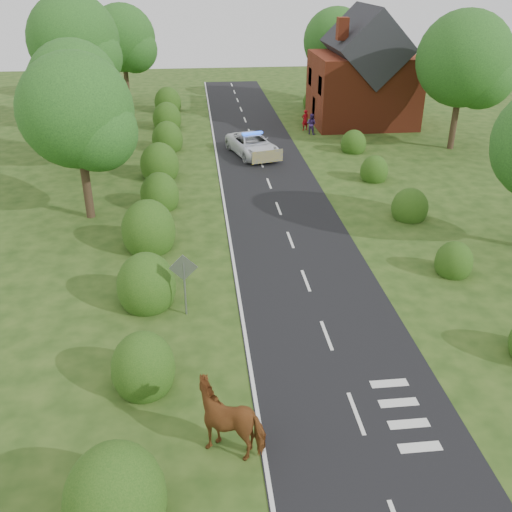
{
  "coord_description": "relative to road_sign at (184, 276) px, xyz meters",
  "views": [
    {
      "loc": [
        -4.35,
        -16.49,
        11.87
      ],
      "look_at": [
        -2.11,
        4.0,
        1.3
      ],
      "focal_mm": 40.0,
      "sensor_mm": 36.0,
      "label": 1
    }
  ],
  "objects": [
    {
      "name": "pedestrian_red",
      "position": [
        9.47,
        26.18,
        -0.84
      ],
      "size": [
        0.69,
        0.58,
        1.62
      ],
      "primitive_type": "imported",
      "rotation": [
        0.0,
        0.0,
        3.53
      ],
      "color": "#9B0A12",
      "rests_on": "ground"
    },
    {
      "name": "tree_left_a",
      "position": [
        -4.75,
        9.86,
        3.69
      ],
      "size": [
        5.74,
        5.6,
        8.38
      ],
      "color": "#332316",
      "rests_on": "ground"
    },
    {
      "name": "cow",
      "position": [
        1.28,
        -6.76,
        -0.8
      ],
      "size": [
        2.71,
        2.06,
        1.71
      ],
      "primitive_type": "imported",
      "rotation": [
        0.0,
        0.0,
        -1.94
      ],
      "color": "#632E12",
      "rests_on": "ground"
    },
    {
      "name": "road_markings",
      "position": [
        3.4,
        10.93,
        -1.63
      ],
      "size": [
        4.96,
        70.0,
        0.01
      ],
      "color": "white",
      "rests_on": "road"
    },
    {
      "name": "ground",
      "position": [
        5.0,
        -2.0,
        -1.65
      ],
      "size": [
        120.0,
        120.0,
        0.0
      ],
      "primitive_type": "plane",
      "color": "#224013"
    },
    {
      "name": "tree_left_d",
      "position": [
        -5.23,
        37.85,
        3.98
      ],
      "size": [
        6.15,
        6.0,
        8.89
      ],
      "color": "#332316",
      "rests_on": "ground"
    },
    {
      "name": "hedgerow_left",
      "position": [
        -1.51,
        9.69,
        -0.91
      ],
      "size": [
        2.75,
        50.41,
        3.0
      ],
      "color": "#1B4612",
      "rests_on": "ground"
    },
    {
      "name": "tree_left_b",
      "position": [
        -6.25,
        17.86,
        3.39
      ],
      "size": [
        5.74,
        5.6,
        8.07
      ],
      "color": "#332316",
      "rests_on": "ground"
    },
    {
      "name": "tree_right_b",
      "position": [
        19.29,
        19.84,
        4.28
      ],
      "size": [
        6.56,
        6.4,
        9.4
      ],
      "color": "#332316",
      "rests_on": "ground"
    },
    {
      "name": "tree_left_c",
      "position": [
        -7.7,
        27.83,
        4.88
      ],
      "size": [
        6.97,
        6.8,
        10.22
      ],
      "color": "#332316",
      "rests_on": "ground"
    },
    {
      "name": "pedestrian_purple",
      "position": [
        9.73,
        24.91,
        -0.85
      ],
      "size": [
        0.99,
        0.95,
        1.61
      ],
      "primitive_type": "imported",
      "rotation": [
        0.0,
        0.0,
        2.54
      ],
      "color": "#472971",
      "rests_on": "ground"
    },
    {
      "name": "tree_right_c",
      "position": [
        14.27,
        35.85,
        3.69
      ],
      "size": [
        6.15,
        6.0,
        8.58
      ],
      "color": "#332316",
      "rests_on": "ground"
    },
    {
      "name": "police_van",
      "position": [
        4.6,
        19.9,
        -0.92
      ],
      "size": [
        3.77,
        5.76,
        1.62
      ],
      "rotation": [
        0.0,
        0.0,
        0.27
      ],
      "color": "white",
      "rests_on": "ground"
    },
    {
      "name": "hedgerow_right",
      "position": [
        11.6,
        9.21,
        -1.1
      ],
      "size": [
        2.1,
        45.78,
        2.1
      ],
      "color": "#1B4612",
      "rests_on": "ground"
    },
    {
      "name": "road_sign",
      "position": [
        0.0,
        0.0,
        0.0
      ],
      "size": [
        1.06,
        0.08,
        2.53
      ],
      "color": "gray",
      "rests_on": "ground"
    },
    {
      "name": "road",
      "position": [
        5.0,
        13.0,
        -1.64
      ],
      "size": [
        6.0,
        70.0,
        0.02
      ],
      "primitive_type": "cube",
      "color": "black",
      "rests_on": "ground"
    },
    {
      "name": "house",
      "position": [
        14.49,
        28.0,
        2.13
      ],
      "size": [
        8.0,
        7.4,
        9.17
      ],
      "color": "maroon",
      "rests_on": "ground"
    }
  ]
}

